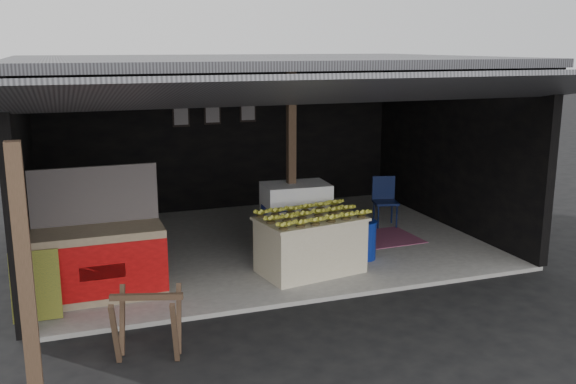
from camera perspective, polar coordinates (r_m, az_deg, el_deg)
name	(u,v)px	position (r m, az deg, el deg)	size (l,w,h in m)	color
ground	(320,302)	(8.28, 2.87, -9.78)	(80.00, 80.00, 0.00)	black
concrete_slab	(261,244)	(10.48, -2.39, -4.65)	(7.00, 5.00, 0.06)	gray
shophouse	(254,115)	(10.35, -3.02, 6.85)	(7.40, 7.29, 3.02)	black
banana_table	(310,245)	(9.03, 2.00, -4.71)	(1.57, 1.12, 0.79)	white
banana_pile	(311,212)	(8.90, 2.02, -1.81)	(1.33, 0.80, 0.16)	yellow
white_crate	(296,218)	(9.81, 0.70, -2.37)	(1.01, 0.72, 1.09)	white
neighbor_stall	(100,259)	(8.48, -16.36, -5.77)	(1.59, 0.72, 1.64)	#998466
green_signboard	(36,286)	(8.06, -21.52, -7.78)	(0.55, 0.04, 0.82)	black
sawhorse	(148,318)	(6.86, -12.38, -10.91)	(0.80, 0.79, 0.72)	#4F3627
water_barrel	(363,241)	(9.68, 6.71, -4.33)	(0.38, 0.38, 0.55)	navy
plastic_chair	(384,197)	(11.49, 8.57, -0.43)	(0.49, 0.49, 0.87)	#0B153D
magenta_rug	(373,239)	(10.71, 7.53, -4.17)	(1.50, 1.00, 0.01)	maroon
picture_frames	(214,113)	(12.32, -6.59, 6.96)	(1.62, 0.04, 0.46)	black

